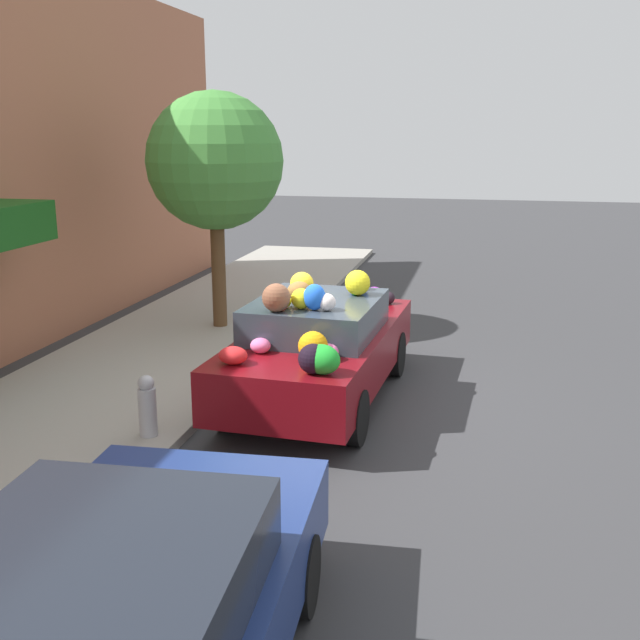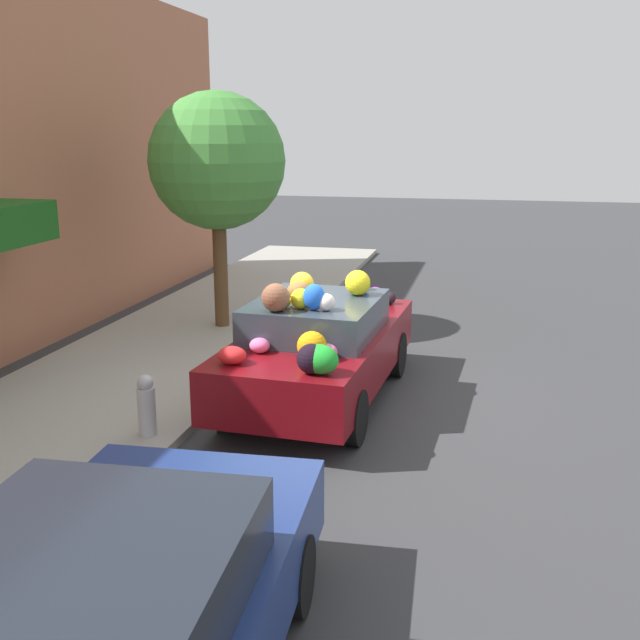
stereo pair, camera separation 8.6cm
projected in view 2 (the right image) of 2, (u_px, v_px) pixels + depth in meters
name	position (u px, v px, depth m)	size (l,w,h in m)	color
ground_plane	(314.00, 399.00, 9.74)	(60.00, 60.00, 0.00)	#38383A
sidewalk_curb	(124.00, 380.00, 10.33)	(24.00, 3.20, 0.11)	#9E998E
street_tree	(217.00, 162.00, 12.33)	(2.26, 2.26, 3.93)	brown
fire_hydrant	(146.00, 405.00, 8.24)	(0.20, 0.20, 0.70)	#B2B2B7
art_car	(319.00, 345.00, 9.47)	(4.13, 1.89, 1.70)	maroon
parked_car_plain	(102.00, 629.00, 4.20)	(4.11, 2.07, 1.30)	navy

